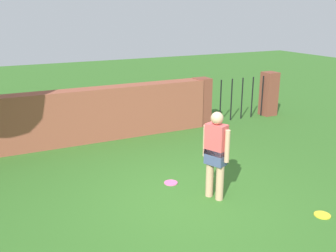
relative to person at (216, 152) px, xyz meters
name	(u,v)px	position (x,y,z in m)	size (l,w,h in m)	color
ground_plane	(191,201)	(-0.45, 0.06, -0.90)	(40.00, 40.00, 0.00)	#336623
brick_wall	(59,119)	(-1.95, 4.11, -0.21)	(8.06, 0.50, 1.38)	brown
person	(216,152)	(0.00, 0.00, 0.00)	(0.35, 0.50, 1.62)	tan
fence_gate	(237,98)	(3.45, 4.11, -0.20)	(2.96, 0.44, 1.40)	brown
frisbee_pink	(171,183)	(-0.44, 0.89, -0.89)	(0.27, 0.27, 0.02)	pink
frisbee_yellow	(322,215)	(1.27, -1.34, -0.89)	(0.27, 0.27, 0.02)	yellow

